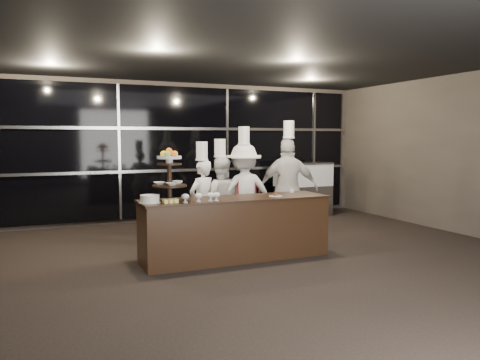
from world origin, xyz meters
name	(u,v)px	position (x,y,z in m)	size (l,w,h in m)	color
room	(287,163)	(0.00, 0.00, 1.50)	(10.00, 10.00, 10.00)	black
window_wall	(175,152)	(0.00, 4.94, 1.50)	(8.60, 0.10, 2.80)	black
buffet_counter	(236,228)	(-0.08, 1.39, 0.47)	(2.84, 0.74, 0.92)	black
display_stand	(169,171)	(-1.08, 1.39, 1.34)	(0.48, 0.48, 0.74)	black
compotes	(203,196)	(-0.67, 1.17, 1.00)	(0.56, 0.11, 0.12)	silver
layer_cake	(150,199)	(-1.37, 1.34, 0.97)	(0.30, 0.30, 0.11)	white
pastry_squares	(170,201)	(-1.12, 1.23, 0.95)	(0.20, 0.13, 0.05)	#FCEA7B
small_plate	(275,195)	(0.53, 1.29, 0.94)	(0.20, 0.20, 0.05)	white
chef_cup	(292,190)	(1.02, 1.64, 0.96)	(0.08, 0.08, 0.07)	white
display_case	(303,186)	(2.84, 4.30, 0.69)	(1.30, 0.57, 1.24)	#A5A5AA
chef_a	(202,201)	(-0.27, 2.36, 0.76)	(0.62, 0.54, 1.74)	white
chef_b	(220,199)	(0.09, 2.47, 0.76)	(0.86, 0.76, 1.78)	white
chef_c	(244,193)	(0.49, 2.38, 0.86)	(1.14, 0.71, 1.99)	white
chef_d	(288,188)	(1.31, 2.29, 0.92)	(1.14, 0.81, 2.10)	silver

